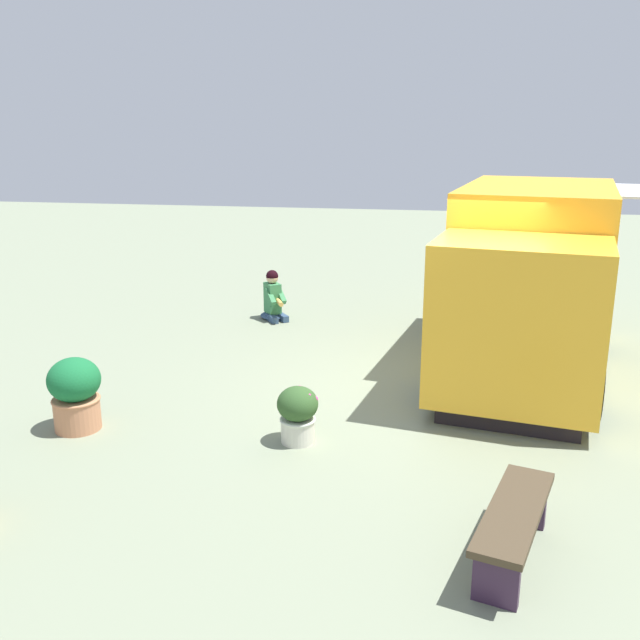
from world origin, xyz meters
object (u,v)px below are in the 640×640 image
food_truck (530,285)px  planter_flowering_near (298,413)px  planter_flowering_side (75,392)px  plaza_bench (514,522)px  person_customer (273,300)px

food_truck → planter_flowering_near: bearing=-132.3°
planter_flowering_side → plaza_bench: bearing=-20.3°
person_customer → planter_flowering_side: size_ratio=1.04×
planter_flowering_near → planter_flowering_side: 2.59m
planter_flowering_near → plaza_bench: (2.16, -1.86, 0.00)m
planter_flowering_near → plaza_bench: planter_flowering_near is taller
planter_flowering_near → plaza_bench: bearing=-40.7°
food_truck → planter_flowering_near: size_ratio=7.88×
person_customer → planter_flowering_near: size_ratio=1.38×
planter_flowering_near → plaza_bench: size_ratio=0.42×
food_truck → planter_flowering_near: 4.13m
person_customer → planter_flowering_near: person_customer is taller
food_truck → planter_flowering_side: size_ratio=5.94×
person_customer → planter_flowering_side: 5.13m
plaza_bench → food_truck: bearing=83.4°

